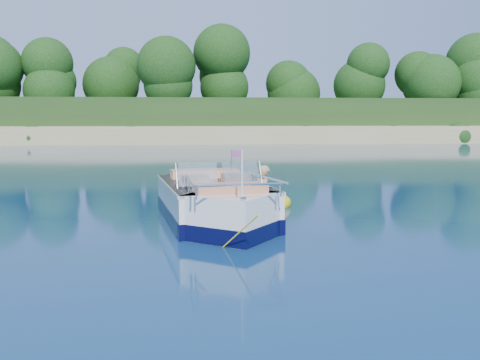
% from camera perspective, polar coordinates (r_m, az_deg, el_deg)
% --- Properties ---
extents(ground, '(160.00, 160.00, 0.00)m').
position_cam_1_polar(ground, '(10.52, 5.27, -5.55)').
color(ground, '#091E44').
rests_on(ground, ground).
extents(shoreline, '(170.00, 59.00, 6.00)m').
position_cam_1_polar(shoreline, '(73.91, -4.04, 5.67)').
color(shoreline, tan).
rests_on(shoreline, ground).
extents(treeline, '(150.00, 7.12, 8.19)m').
position_cam_1_polar(treeline, '(51.26, -3.35, 10.36)').
color(treeline, black).
rests_on(treeline, ground).
extents(motorboat, '(2.58, 5.66, 1.89)m').
position_cam_1_polar(motorboat, '(11.29, -2.51, -2.79)').
color(motorboat, white).
rests_on(motorboat, ground).
extents(tow_tube, '(1.59, 1.59, 0.35)m').
position_cam_1_polar(tow_tube, '(13.58, 2.67, -2.37)').
color(tow_tube, yellow).
rests_on(tow_tube, ground).
extents(boy, '(0.66, 0.97, 1.75)m').
position_cam_1_polar(boy, '(13.66, 2.41, -2.70)').
color(boy, tan).
rests_on(boy, ground).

